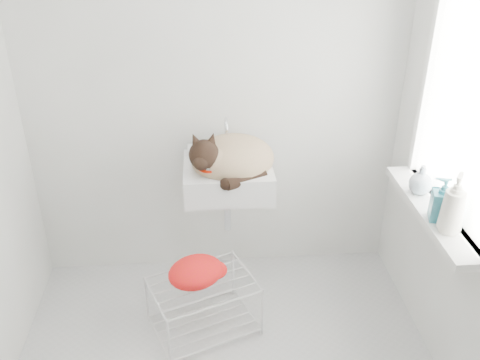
{
  "coord_description": "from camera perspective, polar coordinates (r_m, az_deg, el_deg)",
  "views": [
    {
      "loc": [
        -0.09,
        -1.89,
        2.19
      ],
      "look_at": [
        0.1,
        0.5,
        0.88
      ],
      "focal_mm": 39.65,
      "sensor_mm": 36.0,
      "label": 1
    }
  ],
  "objects": [
    {
      "name": "back_wall",
      "position": [
        3.04,
        -2.77,
        10.61
      ],
      "size": [
        2.2,
        0.02,
        2.5
      ],
      "primitive_type": "cube",
      "color": "white",
      "rests_on": "ground"
    },
    {
      "name": "window_glass",
      "position": [
        2.54,
        23.43,
        6.95
      ],
      "size": [
        0.01,
        0.8,
        1.0
      ],
      "primitive_type": "cube",
      "color": "white",
      "rests_on": "right_wall"
    },
    {
      "name": "window_frame",
      "position": [
        2.53,
        23.13,
        6.95
      ],
      "size": [
        0.04,
        0.9,
        1.1
      ],
      "primitive_type": "cube",
      "color": "white",
      "rests_on": "right_wall"
    },
    {
      "name": "windowsill",
      "position": [
        2.72,
        19.94,
        -3.22
      ],
      "size": [
        0.16,
        0.88,
        0.04
      ],
      "primitive_type": "cube",
      "color": "white",
      "rests_on": "right_wall"
    },
    {
      "name": "sink",
      "position": [
        2.95,
        -1.34,
        1.67
      ],
      "size": [
        0.49,
        0.43,
        0.2
      ],
      "primitive_type": "cube",
      "color": "white",
      "rests_on": "back_wall"
    },
    {
      "name": "faucet",
      "position": [
        3.06,
        -1.57,
        5.54
      ],
      "size": [
        0.18,
        0.12,
        0.18
      ],
      "primitive_type": null,
      "color": "silver",
      "rests_on": "sink"
    },
    {
      "name": "cat",
      "position": [
        2.92,
        -1.1,
        2.24
      ],
      "size": [
        0.52,
        0.45,
        0.3
      ],
      "rotation": [
        0.0,
        0.0,
        0.17
      ],
      "color": "#CEB490",
      "rests_on": "sink"
    },
    {
      "name": "wire_rack",
      "position": [
        3.04,
        -3.93,
        -13.49
      ],
      "size": [
        0.64,
        0.55,
        0.32
      ],
      "primitive_type": "cube",
      "rotation": [
        0.0,
        0.0,
        0.37
      ],
      "color": "silver",
      "rests_on": "floor"
    },
    {
      "name": "towel",
      "position": [
        2.92,
        -4.76,
        -10.36
      ],
      "size": [
        0.38,
        0.34,
        0.13
      ],
      "primitive_type": "ellipsoid",
      "rotation": [
        0.0,
        0.0,
        0.51
      ],
      "color": "red",
      "rests_on": "wire_rack"
    },
    {
      "name": "bottle_a",
      "position": [
        2.56,
        21.45,
        -5.13
      ],
      "size": [
        0.13,
        0.13,
        0.24
      ],
      "primitive_type": "imported",
      "rotation": [
        0.0,
        0.0,
        2.53
      ],
      "color": "white",
      "rests_on": "windowsill"
    },
    {
      "name": "bottle_b",
      "position": [
        2.63,
        20.58,
        -3.93
      ],
      "size": [
        0.12,
        0.12,
        0.21
      ],
      "primitive_type": "imported",
      "rotation": [
        0.0,
        0.0,
        4.42
      ],
      "color": "teal",
      "rests_on": "windowsill"
    },
    {
      "name": "bottle_c",
      "position": [
        2.82,
        18.68,
        -1.29
      ],
      "size": [
        0.13,
        0.13,
        0.15
      ],
      "primitive_type": "imported",
      "rotation": [
        0.0,
        0.0,
        6.13
      ],
      "color": "silver",
      "rests_on": "windowsill"
    }
  ]
}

